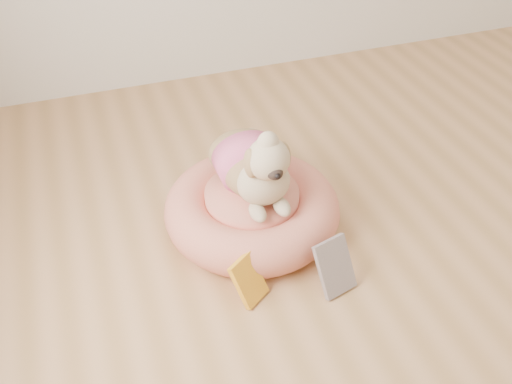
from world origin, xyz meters
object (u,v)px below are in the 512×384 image
object	(u,v)px
pet_bed	(252,209)
dog	(255,153)
book_white	(335,267)
book_yellow	(249,280)

from	to	relation	value
pet_bed	dog	world-z (taller)	dog
pet_bed	book_white	xyz separation A→B (m)	(0.18, -0.41, 0.01)
pet_bed	book_white	world-z (taller)	book_white
dog	book_white	size ratio (longest dim) A/B	2.33
pet_bed	book_white	bearing A→B (deg)	-66.70
pet_bed	dog	bearing A→B (deg)	16.57
book_yellow	book_white	xyz separation A→B (m)	(0.31, -0.05, 0.01)
pet_bed	book_white	distance (m)	0.45
dog	book_yellow	size ratio (longest dim) A/B	2.78
pet_bed	book_yellow	bearing A→B (deg)	-110.66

